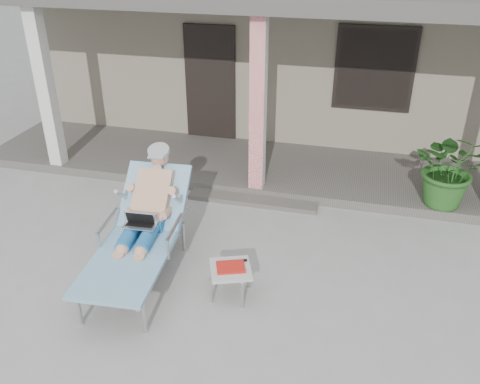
# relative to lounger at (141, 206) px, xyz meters

# --- Properties ---
(ground) EXTENTS (60.00, 60.00, 0.00)m
(ground) POSITION_rel_lounger_xyz_m (0.91, 0.09, -0.88)
(ground) COLOR #9E9E99
(ground) RESTS_ON ground
(house) EXTENTS (10.40, 5.40, 3.30)m
(house) POSITION_rel_lounger_xyz_m (0.91, 6.58, 0.78)
(house) COLOR gray
(house) RESTS_ON ground
(porch_deck) EXTENTS (10.00, 2.00, 0.15)m
(porch_deck) POSITION_rel_lounger_xyz_m (0.91, 3.09, -0.81)
(porch_deck) COLOR #605B56
(porch_deck) RESTS_ON ground
(porch_overhang) EXTENTS (10.00, 2.30, 2.85)m
(porch_overhang) POSITION_rel_lounger_xyz_m (0.91, 3.03, 1.91)
(porch_overhang) COLOR silver
(porch_overhang) RESTS_ON porch_deck
(porch_step) EXTENTS (2.00, 0.30, 0.07)m
(porch_step) POSITION_rel_lounger_xyz_m (0.91, 1.94, -0.84)
(porch_step) COLOR #605B56
(porch_step) RESTS_ON ground
(lounger) EXTENTS (0.99, 2.25, 1.43)m
(lounger) POSITION_rel_lounger_xyz_m (0.00, 0.00, 0.00)
(lounger) COLOR #B7B7BC
(lounger) RESTS_ON ground
(side_table) EXTENTS (0.58, 0.58, 0.41)m
(side_table) POSITION_rel_lounger_xyz_m (1.16, -0.25, -0.54)
(side_table) COLOR beige
(side_table) RESTS_ON ground
(potted_palm) EXTENTS (1.06, 0.92, 1.18)m
(potted_palm) POSITION_rel_lounger_xyz_m (3.72, 2.34, -0.14)
(potted_palm) COLOR #26591E
(potted_palm) RESTS_ON porch_deck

